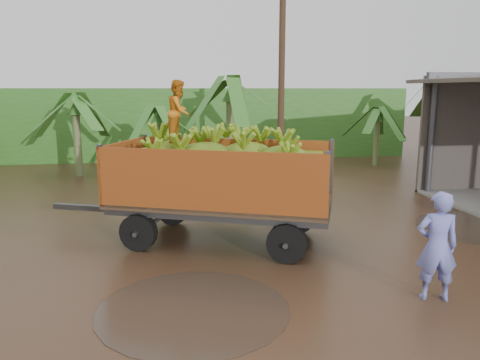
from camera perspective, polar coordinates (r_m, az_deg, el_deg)
The scene contains 6 objects.
ground at distance 10.29m, azimuth 12.27°, elevation -9.45°, with size 100.00×100.00×0.00m, color black.
hedge_north at distance 25.08m, azimuth -5.29°, elevation 6.96°, with size 22.00×3.00×3.60m, color #2D661E.
banana_trailer at distance 10.85m, azimuth -2.25°, elevation 0.13°, with size 6.94×4.12×3.77m.
man_blue at distance 8.63m, azimuth 22.89°, elevation -7.43°, with size 0.69×0.46×1.90m, color #7077CD.
utility_pole at distance 17.88m, azimuth 5.10°, elevation 13.60°, with size 1.20×0.24×8.63m.
banana_plants at distance 14.96m, azimuth -16.30°, elevation 3.97°, with size 24.09×19.83×4.14m.
Camera 1 is at (-3.59, -8.97, 3.55)m, focal length 35.00 mm.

